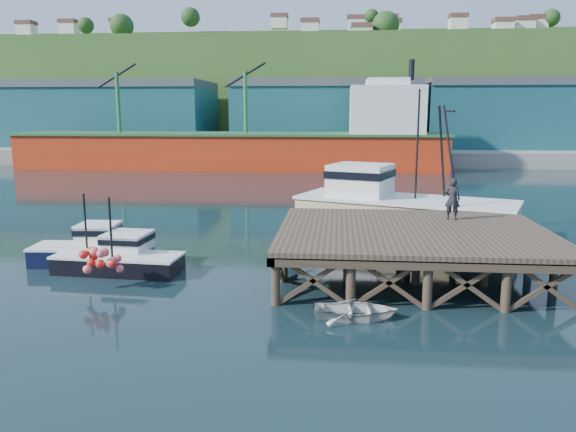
# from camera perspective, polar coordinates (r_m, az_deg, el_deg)

# --- Properties ---
(ground) EXTENTS (300.00, 300.00, 0.00)m
(ground) POSITION_cam_1_polar(r_m,az_deg,el_deg) (26.26, 0.33, -5.60)
(ground) COLOR black
(ground) RESTS_ON ground
(wharf) EXTENTS (12.00, 10.00, 2.62)m
(wharf) POSITION_cam_1_polar(r_m,az_deg,el_deg) (25.74, 12.60, -1.74)
(wharf) COLOR brown
(wharf) RESTS_ON ground
(far_quay) EXTENTS (160.00, 40.00, 2.00)m
(far_quay) POSITION_cam_1_polar(r_m,az_deg,el_deg) (95.37, 3.90, 6.69)
(far_quay) COLOR gray
(far_quay) RESTS_ON ground
(warehouse_left) EXTENTS (32.00, 16.00, 9.00)m
(warehouse_left) POSITION_cam_1_polar(r_m,az_deg,el_deg) (97.49, -17.48, 9.56)
(warehouse_left) COLOR #1A5157
(warehouse_left) RESTS_ON far_quay
(warehouse_mid) EXTENTS (28.00, 16.00, 9.00)m
(warehouse_mid) POSITION_cam_1_polar(r_m,az_deg,el_deg) (90.17, 3.86, 9.97)
(warehouse_mid) COLOR #1A5157
(warehouse_mid) RESTS_ON far_quay
(warehouse_right) EXTENTS (30.00, 16.00, 9.00)m
(warehouse_right) POSITION_cam_1_polar(r_m,az_deg,el_deg) (94.36, 22.65, 9.22)
(warehouse_right) COLOR #1A5157
(warehouse_right) RESTS_ON far_quay
(cargo_ship) EXTENTS (55.50, 10.00, 13.75)m
(cargo_ship) POSITION_cam_1_polar(r_m,az_deg,el_deg) (74.01, -3.10, 7.40)
(cargo_ship) COLOR red
(cargo_ship) RESTS_ON ground
(hillside) EXTENTS (220.00, 50.00, 22.00)m
(hillside) POSITION_cam_1_polar(r_m,az_deg,el_deg) (125.21, 4.28, 12.16)
(hillside) COLOR #2D511E
(hillside) RESTS_ON ground
(boat_navy) EXTENTS (5.80, 3.21, 3.55)m
(boat_navy) POSITION_cam_1_polar(r_m,az_deg,el_deg) (29.10, -19.13, -3.14)
(boat_navy) COLOR black
(boat_navy) RESTS_ON ground
(boat_black) EXTENTS (5.95, 4.99, 3.59)m
(boat_black) POSITION_cam_1_polar(r_m,az_deg,el_deg) (27.25, -16.62, -4.01)
(boat_black) COLOR black
(boat_black) RESTS_ON ground
(trawler) EXTENTS (13.65, 8.99, 8.61)m
(trawler) POSITION_cam_1_polar(r_m,az_deg,el_deg) (34.38, 11.34, 1.07)
(trawler) COLOR #D6C08B
(trawler) RESTS_ON ground
(dinghy) EXTENTS (3.05, 2.21, 0.62)m
(dinghy) POSITION_cam_1_polar(r_m,az_deg,el_deg) (20.49, 6.87, -9.47)
(dinghy) COLOR silver
(dinghy) RESTS_ON ground
(dockworker) EXTENTS (0.85, 0.68, 2.02)m
(dockworker) POSITION_cam_1_polar(r_m,az_deg,el_deg) (28.38, 16.36, 1.66)
(dockworker) COLOR black
(dockworker) RESTS_ON wharf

